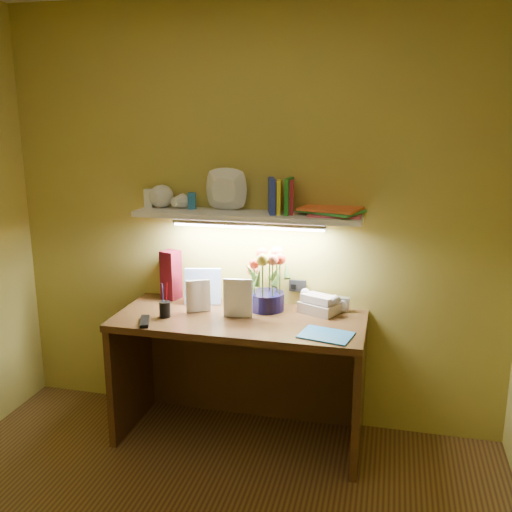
% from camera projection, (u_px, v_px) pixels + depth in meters
% --- Properties ---
extents(desk, '(1.40, 0.60, 0.75)m').
position_uv_depth(desk, '(240.00, 379.00, 3.28)').
color(desk, '#3E2011').
rests_on(desk, ground).
extents(flower_bouquet, '(0.30, 0.30, 0.36)m').
position_uv_depth(flower_bouquet, '(267.00, 280.00, 3.28)').
color(flower_bouquet, black).
rests_on(flower_bouquet, desk).
extents(telephone, '(0.25, 0.23, 0.12)m').
position_uv_depth(telephone, '(320.00, 302.00, 3.26)').
color(telephone, beige).
rests_on(telephone, desk).
extents(desk_clock, '(0.09, 0.04, 0.08)m').
position_uv_depth(desk_clock, '(342.00, 304.00, 3.28)').
color(desk_clock, '#BABBC0').
rests_on(desk_clock, desk).
extents(whisky_bottle, '(0.08, 0.08, 0.24)m').
position_uv_depth(whisky_bottle, '(168.00, 279.00, 3.51)').
color(whisky_bottle, '#A46B04').
rests_on(whisky_bottle, desk).
extents(whisky_box, '(0.12, 0.12, 0.30)m').
position_uv_depth(whisky_box, '(171.00, 275.00, 3.49)').
color(whisky_box, '#580C1A').
rests_on(whisky_box, desk).
extents(pen_cup, '(0.08, 0.08, 0.15)m').
position_uv_depth(pen_cup, '(165.00, 304.00, 3.18)').
color(pen_cup, black).
rests_on(pen_cup, desk).
extents(art_card, '(0.22, 0.09, 0.22)m').
position_uv_depth(art_card, '(203.00, 286.00, 3.40)').
color(art_card, white).
rests_on(art_card, desk).
extents(tv_remote, '(0.10, 0.17, 0.02)m').
position_uv_depth(tv_remote, '(145.00, 321.00, 3.10)').
color(tv_remote, black).
rests_on(tv_remote, desk).
extents(blue_folder, '(0.29, 0.24, 0.01)m').
position_uv_depth(blue_folder, '(326.00, 335.00, 2.93)').
color(blue_folder, '#2371B7').
rests_on(blue_folder, desk).
extents(desk_book_a, '(0.14, 0.07, 0.19)m').
position_uv_depth(desk_book_a, '(186.00, 297.00, 3.24)').
color(desk_book_a, beige).
rests_on(desk_book_a, desk).
extents(desk_book_b, '(0.16, 0.03, 0.22)m').
position_uv_depth(desk_book_b, '(223.00, 298.00, 3.18)').
color(desk_book_b, white).
rests_on(desk_book_b, desk).
extents(wall_shelf, '(1.31, 0.34, 0.23)m').
position_uv_depth(wall_shelf, '(245.00, 209.00, 3.23)').
color(wall_shelf, white).
rests_on(wall_shelf, ground).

